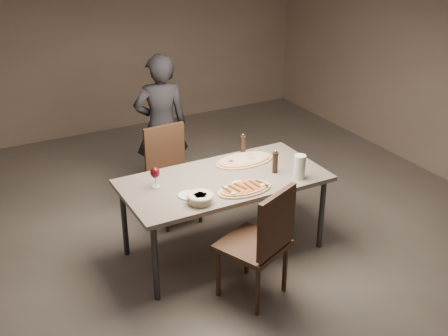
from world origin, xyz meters
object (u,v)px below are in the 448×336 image
dining_table (224,184)px  diner (161,126)px  ham_pizza (244,160)px  chair_near (263,239)px  bread_basket (200,197)px  pepper_mill_left (243,144)px  carafe (300,167)px  chair_far (170,168)px  zucchini_pizza (245,188)px

dining_table → diner: (-0.03, 1.36, 0.09)m
ham_pizza → chair_near: 1.07m
bread_basket → chair_near: (0.32, -0.45, -0.23)m
bread_basket → chair_near: bearing=-55.2°
bread_basket → diner: diner is taller
chair_near → pepper_mill_left: bearing=43.9°
carafe → diner: 1.77m
ham_pizza → diner: 1.19m
pepper_mill_left → chair_far: 0.80m
carafe → chair_far: size_ratio=0.23×
zucchini_pizza → bread_basket: bearing=-171.0°
zucchini_pizza → diner: bearing=98.9°
bread_basket → chair_far: bearing=79.3°
pepper_mill_left → chair_far: size_ratio=0.22×
chair_far → pepper_mill_left: bearing=139.3°
zucchini_pizza → chair_near: bearing=-96.5°
zucchini_pizza → diner: (-0.07, 1.64, 0.02)m
carafe → dining_table: bearing=152.4°
bread_basket → pepper_mill_left: pepper_mill_left is taller
ham_pizza → carafe: size_ratio=2.71×
zucchini_pizza → ham_pizza: (0.29, 0.50, -0.00)m
ham_pizza → pepper_mill_left: size_ratio=2.81×
carafe → chair_near: bearing=-145.4°
pepper_mill_left → carafe: (0.17, -0.69, 0.01)m
bread_basket → carafe: size_ratio=1.02×
dining_table → chair_near: bearing=-94.7°
pepper_mill_left → carafe: bearing=-75.9°
bread_basket → diner: (0.35, 1.66, -0.01)m
chair_far → diner: (0.13, 0.52, 0.25)m
pepper_mill_left → carafe: carafe is taller
dining_table → diner: size_ratio=1.15×
zucchini_pizza → dining_table: bearing=105.5°
dining_table → bread_basket: (-0.38, -0.30, 0.10)m
dining_table → chair_far: (-0.16, 0.83, -0.16)m
ham_pizza → chair_near: bearing=-93.5°
zucchini_pizza → pepper_mill_left: (0.37, 0.66, 0.08)m
chair_far → diner: 0.60m
ham_pizza → carafe: bearing=-45.9°
ham_pizza → chair_far: 0.82m
zucchini_pizza → diner: size_ratio=0.32×
dining_table → carafe: bearing=-27.6°
ham_pizza → bread_basket: bread_basket is taller
zucchini_pizza → chair_far: bearing=106.9°
ham_pizza → chair_near: (-0.40, -0.97, -0.20)m
ham_pizza → carafe: 0.59m
bread_basket → dining_table: bearing=38.5°
chair_near → diner: 2.12m
chair_far → diner: size_ratio=0.61×
zucchini_pizza → ham_pizza: zucchini_pizza is taller
bread_basket → carafe: carafe is taller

